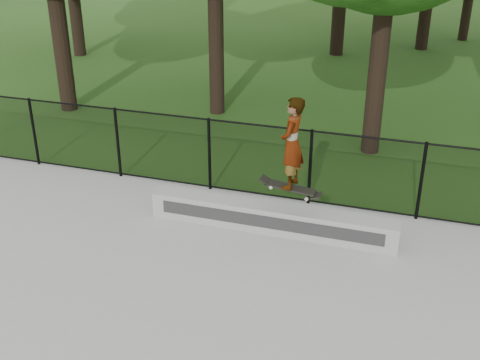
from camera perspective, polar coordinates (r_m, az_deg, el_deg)
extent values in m
cube|color=#ADADA8|center=(10.52, 3.01, -3.64)|extent=(4.37, 0.40, 0.47)
cube|color=black|center=(9.88, 4.78, -0.71)|extent=(0.84, 0.23, 0.12)
imported|color=#A2CFD5|center=(9.56, 4.95, 3.48)|extent=(0.41, 0.58, 1.52)
cylinder|color=black|center=(13.61, -18.95, 4.34)|extent=(0.06, 0.06, 1.50)
cylinder|color=black|center=(12.56, -11.52, 3.50)|extent=(0.06, 0.06, 1.50)
cylinder|color=black|center=(11.76, -2.92, 2.45)|extent=(0.06, 0.06, 1.50)
cylinder|color=black|center=(11.26, 6.66, 1.21)|extent=(0.06, 0.06, 1.50)
cylinder|color=black|center=(11.11, 16.80, -0.13)|extent=(0.06, 0.06, 1.50)
cylinder|color=black|center=(11.50, -3.00, 5.75)|extent=(16.00, 0.04, 0.04)
cylinder|color=black|center=(12.05, -2.85, -0.61)|extent=(16.00, 0.04, 0.04)
cube|color=black|center=(11.76, -2.92, 2.45)|extent=(16.00, 0.01, 1.50)
cylinder|color=black|center=(16.91, -16.73, 13.46)|extent=(0.44, 0.44, 4.34)
cylinder|color=black|center=(15.95, -2.31, 14.42)|extent=(0.44, 0.44, 4.68)
cylinder|color=black|center=(13.64, 13.01, 11.02)|extent=(0.44, 0.44, 4.28)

